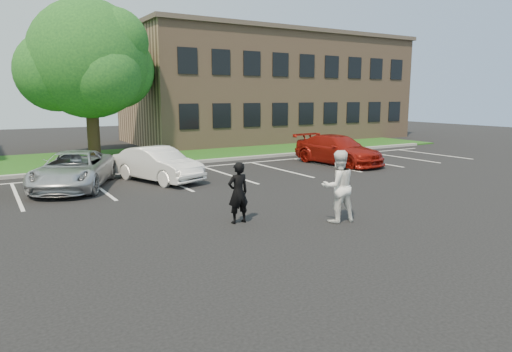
# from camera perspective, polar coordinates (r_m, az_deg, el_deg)

# --- Properties ---
(ground_plane) EXTENTS (90.00, 90.00, 0.00)m
(ground_plane) POSITION_cam_1_polar(r_m,az_deg,el_deg) (12.24, 2.45, -6.47)
(ground_plane) COLOR black
(ground_plane) RESTS_ON ground
(curb) EXTENTS (40.00, 0.30, 0.15)m
(curb) POSITION_cam_1_polar(r_m,az_deg,el_deg) (22.97, -14.42, 1.17)
(curb) COLOR gray
(curb) RESTS_ON ground
(grass_strip) EXTENTS (44.00, 8.00, 0.08)m
(grass_strip) POSITION_cam_1_polar(r_m,az_deg,el_deg) (26.79, -16.93, 2.19)
(grass_strip) COLOR #264C14
(grass_strip) RESTS_ON ground
(stall_lines) EXTENTS (34.00, 5.36, 0.01)m
(stall_lines) POSITION_cam_1_polar(r_m,az_deg,el_deg) (20.61, -8.19, 0.21)
(stall_lines) COLOR silver
(stall_lines) RESTS_ON ground
(office_building) EXTENTS (22.40, 10.40, 8.30)m
(office_building) POSITION_cam_1_polar(r_m,az_deg,el_deg) (37.82, 1.62, 11.02)
(office_building) COLOR #917157
(office_building) RESTS_ON ground
(tree) EXTENTS (7.80, 7.20, 8.80)m
(tree) POSITION_cam_1_polar(r_m,az_deg,el_deg) (28.10, -20.01, 13.23)
(tree) COLOR black
(tree) RESTS_ON ground
(man_black_suit) EXTENTS (0.63, 0.42, 1.70)m
(man_black_suit) POSITION_cam_1_polar(r_m,az_deg,el_deg) (12.50, -2.25, -2.11)
(man_black_suit) COLOR black
(man_black_suit) RESTS_ON ground
(man_white_shirt) EXTENTS (1.11, 0.94, 2.01)m
(man_white_shirt) POSITION_cam_1_polar(r_m,az_deg,el_deg) (12.79, 10.21, -1.28)
(man_white_shirt) COLOR white
(man_white_shirt) RESTS_ON ground
(car_silver_minivan) EXTENTS (4.22, 5.54, 1.40)m
(car_silver_minivan) POSITION_cam_1_polar(r_m,az_deg,el_deg) (18.57, -21.86, 0.69)
(car_silver_minivan) COLOR silver
(car_silver_minivan) RESTS_ON ground
(car_white_sedan) EXTENTS (2.78, 4.51, 1.40)m
(car_white_sedan) POSITION_cam_1_polar(r_m,az_deg,el_deg) (19.11, -12.17, 1.44)
(car_white_sedan) COLOR white
(car_white_sedan) RESTS_ON ground
(car_red_compact) EXTENTS (2.55, 5.28, 1.48)m
(car_red_compact) POSITION_cam_1_polar(r_m,az_deg,el_deg) (23.77, 10.22, 3.23)
(car_red_compact) COLOR maroon
(car_red_compact) RESTS_ON ground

